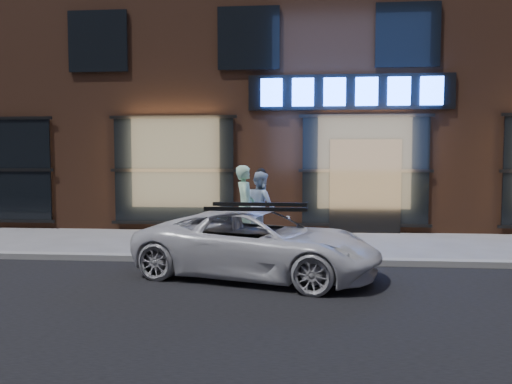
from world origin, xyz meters
TOP-DOWN VIEW (x-y plane):
  - ground at (0.00, 0.00)m, footprint 90.00×90.00m
  - curb at (0.00, 0.00)m, footprint 60.00×0.25m
  - storefront_building at (-0.00, 7.99)m, footprint 30.20×8.28m
  - man_bowtie at (-2.85, 1.73)m, footprint 0.52×0.71m
  - man_cap at (-2.56, 2.42)m, footprint 0.92×0.99m
  - white_suv at (-2.34, -1.04)m, footprint 4.30×2.82m

SIDE VIEW (x-z plane):
  - ground at x=0.00m, z-range 0.00..0.00m
  - curb at x=0.00m, z-range 0.00..0.12m
  - white_suv at x=-2.34m, z-range 0.00..1.10m
  - man_cap at x=-2.56m, z-range 0.00..1.62m
  - man_bowtie at x=-2.85m, z-range 0.00..1.77m
  - storefront_building at x=0.00m, z-range 0.00..10.30m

